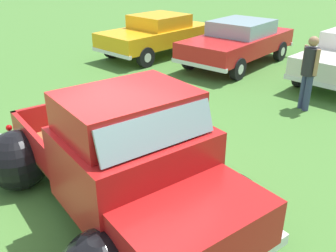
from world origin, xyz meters
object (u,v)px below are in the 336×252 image
(show_car_1, at_px, (238,41))
(show_car_0, at_px, (157,34))
(vintage_pickup_truck, at_px, (124,172))
(spectator_0, at_px, (309,69))

(show_car_1, bearing_deg, show_car_0, -74.99)
(vintage_pickup_truck, xyz_separation_m, show_car_0, (-5.05, 7.74, 0.03))
(show_car_0, xyz_separation_m, show_car_1, (2.96, 0.48, 0.00))
(vintage_pickup_truck, bearing_deg, show_car_1, 123.44)
(show_car_0, bearing_deg, spectator_0, 78.22)
(vintage_pickup_truck, bearing_deg, spectator_0, 99.95)
(vintage_pickup_truck, relative_size, spectator_0, 2.88)
(show_car_0, bearing_deg, show_car_1, 108.30)
(show_car_0, height_order, spectator_0, spectator_0)
(vintage_pickup_truck, distance_m, spectator_0, 5.55)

